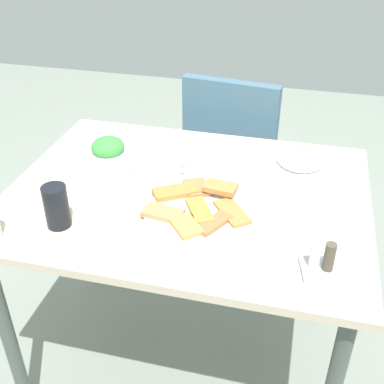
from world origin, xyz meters
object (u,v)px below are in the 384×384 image
at_px(spoon, 162,164).
at_px(paper_napkin, 160,168).
at_px(dining_chair, 235,157).
at_px(dining_table, 187,216).
at_px(salad_plate_rice, 300,160).
at_px(pide_platter, 198,211).
at_px(fork, 158,170).
at_px(salad_plate_greens, 108,149).
at_px(condiment_caddy, 321,263).
at_px(soda_can, 56,206).

bearing_deg(spoon, paper_napkin, -102.59).
distance_m(dining_chair, spoon, 0.67).
relative_size(dining_table, salad_plate_rice, 4.71).
relative_size(paper_napkin, spoon, 0.64).
bearing_deg(dining_chair, paper_napkin, -104.22).
relative_size(pide_platter, fork, 1.85).
xyz_separation_m(paper_napkin, fork, (0.00, -0.02, 0.00)).
xyz_separation_m(pide_platter, fork, (-0.18, 0.20, -0.01)).
xyz_separation_m(salad_plate_rice, spoon, (-0.44, -0.12, -0.01)).
bearing_deg(salad_plate_greens, paper_napkin, -14.19).
bearing_deg(paper_napkin, fork, -90.00).
bearing_deg(fork, paper_napkin, 81.88).
height_order(dining_table, fork, fork).
xyz_separation_m(salad_plate_greens, spoon, (0.20, -0.03, -0.02)).
height_order(salad_plate_rice, spoon, salad_plate_rice).
xyz_separation_m(salad_plate_greens, condiment_caddy, (0.72, -0.43, 0.00)).
xyz_separation_m(dining_table, condiment_caddy, (0.40, -0.27, 0.12)).
bearing_deg(condiment_caddy, pide_platter, 154.41).
xyz_separation_m(dining_table, fork, (-0.12, 0.09, 0.10)).
xyz_separation_m(fork, condiment_caddy, (0.52, -0.36, 0.02)).
height_order(salad_plate_rice, condiment_caddy, condiment_caddy).
bearing_deg(salad_plate_greens, pide_platter, -35.27).
bearing_deg(salad_plate_greens, dining_chair, 57.64).
height_order(pide_platter, salad_plate_rice, salad_plate_rice).
bearing_deg(pide_platter, salad_plate_greens, 144.73).
height_order(pide_platter, salad_plate_greens, salad_plate_greens).
relative_size(dining_chair, salad_plate_rice, 3.90).
relative_size(pide_platter, paper_napkin, 2.53).
bearing_deg(soda_can, pide_platter, 21.73).
bearing_deg(fork, condiment_caddy, -43.06).
xyz_separation_m(paper_napkin, condiment_caddy, (0.52, -0.38, 0.02)).
bearing_deg(dining_table, spoon, 132.75).
bearing_deg(condiment_caddy, salad_plate_greens, 149.05).
bearing_deg(dining_table, salad_plate_rice, 37.66).
xyz_separation_m(dining_chair, paper_napkin, (-0.16, -0.61, 0.26)).
xyz_separation_m(dining_table, pide_platter, (0.06, -0.11, 0.10)).
bearing_deg(dining_table, salad_plate_greens, 153.03).
bearing_deg(soda_can, fork, 62.94).
bearing_deg(pide_platter, dining_chair, 91.79).
height_order(dining_chair, soda_can, dining_chair).
bearing_deg(fork, dining_chair, 68.04).
bearing_deg(dining_table, soda_can, -140.03).
xyz_separation_m(pide_platter, paper_napkin, (-0.18, 0.22, -0.01)).
bearing_deg(soda_can, paper_napkin, 64.11).
bearing_deg(salad_plate_rice, paper_napkin, -163.07).
relative_size(fork, condiment_caddy, 1.63).
bearing_deg(condiment_caddy, soda_can, 178.30).
bearing_deg(condiment_caddy, spoon, 142.49).
relative_size(salad_plate_greens, spoon, 0.97).
relative_size(pide_platter, spoon, 1.63).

